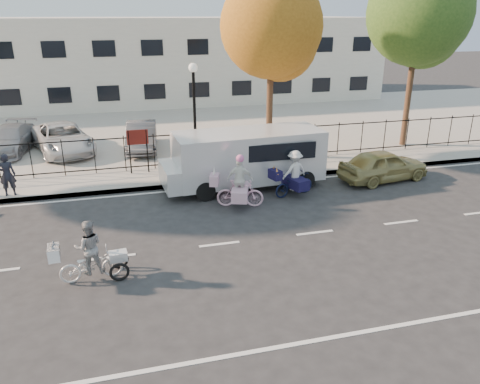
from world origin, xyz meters
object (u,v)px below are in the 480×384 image
object	(u,v)px
gold_sedan	(383,165)
pedestrian	(7,175)
zebra_trike	(90,257)
white_van	(246,157)
lot_car_b	(63,138)
bull_bike	(294,178)
lot_car_c	(142,136)
lot_car_a	(10,139)
lamppost	(194,98)
unicorn_bike	(239,188)

from	to	relation	value
gold_sedan	pedestrian	size ratio (longest dim) A/B	2.36
zebra_trike	gold_sedan	xyz separation A→B (m)	(11.06, 4.85, 0.01)
white_van	lot_car_b	world-z (taller)	white_van
bull_bike	lot_car_c	size ratio (longest dim) A/B	0.48
gold_sedan	lot_car_a	world-z (taller)	lot_car_a
zebra_trike	lot_car_b	xyz separation A→B (m)	(-1.63, 11.89, 0.19)
lamppost	lot_car_c	world-z (taller)	lamppost
gold_sedan	pedestrian	distance (m)	14.18
white_van	pedestrian	xyz separation A→B (m)	(-8.57, 0.90, -0.27)
lamppost	zebra_trike	world-z (taller)	lamppost
pedestrian	lot_car_a	distance (m)	6.13
pedestrian	lot_car_b	world-z (taller)	pedestrian
lot_car_a	lot_car_b	bearing A→B (deg)	-6.17
lamppost	gold_sedan	bearing A→B (deg)	-23.06
unicorn_bike	gold_sedan	distance (m)	6.38
lamppost	pedestrian	world-z (taller)	lamppost
lot_car_a	lot_car_c	bearing A→B (deg)	-2.23
bull_bike	lot_car_a	xyz separation A→B (m)	(-11.02, 8.29, 0.08)
white_van	lot_car_c	size ratio (longest dim) A/B	1.58
lamppost	unicorn_bike	size ratio (longest dim) A/B	2.27
gold_sedan	lot_car_c	xyz separation A→B (m)	(-9.06, 6.56, 0.17)
bull_bike	lot_car_c	bearing A→B (deg)	18.93
unicorn_bike	gold_sedan	bearing A→B (deg)	-61.80
pedestrian	lot_car_c	xyz separation A→B (m)	(5.02, 4.96, -0.13)
unicorn_bike	bull_bike	xyz separation A→B (m)	(2.21, 0.54, -0.01)
pedestrian	lot_car_a	xyz separation A→B (m)	(-1.00, 6.05, -0.17)
white_van	gold_sedan	size ratio (longest dim) A/B	1.68
lot_car_b	pedestrian	bearing A→B (deg)	-121.19
bull_bike	white_van	world-z (taller)	white_van
unicorn_bike	bull_bike	distance (m)	2.27
lot_car_b	white_van	bearing A→B (deg)	-58.28
lamppost	lot_car_a	xyz separation A→B (m)	(-8.03, 4.65, -2.35)
unicorn_bike	pedestrian	xyz separation A→B (m)	(-7.82, 2.78, 0.24)
lot_car_c	pedestrian	bearing A→B (deg)	-130.24
gold_sedan	lot_car_a	bearing A→B (deg)	54.10
gold_sedan	pedestrian	xyz separation A→B (m)	(-14.09, 1.60, 0.30)
pedestrian	lot_car_c	distance (m)	7.06
zebra_trike	unicorn_bike	world-z (taller)	unicorn_bike
lot_car_a	unicorn_bike	bearing A→B (deg)	-37.08
gold_sedan	lot_car_b	xyz separation A→B (m)	(-12.69, 7.04, 0.18)
zebra_trike	unicorn_bike	size ratio (longest dim) A/B	0.99
white_van	bull_bike	bearing A→B (deg)	-46.17
unicorn_bike	pedestrian	bearing A→B (deg)	87.95
zebra_trike	pedestrian	xyz separation A→B (m)	(-3.03, 6.45, 0.31)
gold_sedan	lot_car_c	bearing A→B (deg)	45.07
lamppost	zebra_trike	distance (m)	9.16
bull_bike	lot_car_a	distance (m)	13.79
lot_car_b	unicorn_bike	bearing A→B (deg)	-68.82
lamppost	zebra_trike	xyz separation A→B (m)	(-4.01, -7.85, -2.49)
lot_car_a	zebra_trike	bearing A→B (deg)	-64.18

